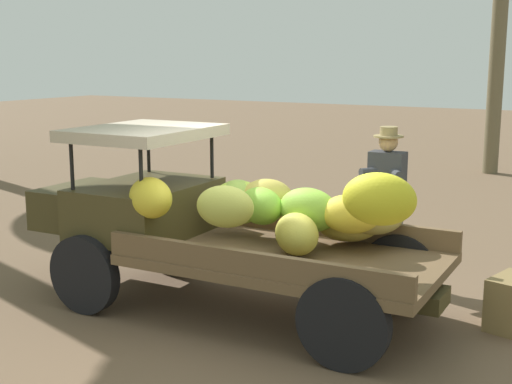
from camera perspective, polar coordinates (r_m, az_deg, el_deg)
The scene contains 3 objects.
ground_plane at distance 7.09m, azimuth 0.38°, elevation -10.38°, with size 60.00×60.00×0.00m, color brown.
truck at distance 7.24m, azimuth -2.99°, elevation -2.38°, with size 4.52×2.08×1.85m.
farmer at distance 8.19m, azimuth 10.57°, elevation -0.15°, with size 0.53×0.46×1.80m.
Camera 1 is at (-3.23, 5.76, 2.59)m, focal length 49.12 mm.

